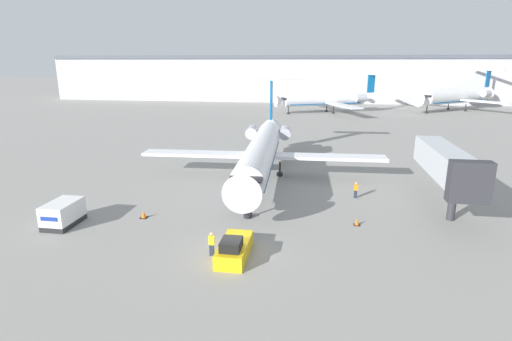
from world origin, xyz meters
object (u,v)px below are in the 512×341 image
at_px(worker_by_wing, 356,190).
at_px(jet_bridge, 447,164).
at_px(worker_near_tug, 212,243).
at_px(traffic_cone_right, 357,222).
at_px(traffic_cone_left, 144,215).
at_px(airplane_parked_far_left, 456,96).
at_px(luggage_cart, 63,214).
at_px(airplane_parked_far_right, 328,100).
at_px(pushback_tug, 234,248).
at_px(airplane_main, 262,150).

bearing_deg(worker_by_wing, jet_bridge, -13.43).
xyz_separation_m(worker_near_tug, traffic_cone_right, (10.99, 7.38, -0.64)).
bearing_deg(traffic_cone_right, traffic_cone_left, -176.16).
height_order(traffic_cone_right, airplane_parked_far_left, airplane_parked_far_left).
height_order(luggage_cart, jet_bridge, jet_bridge).
bearing_deg(worker_by_wing, traffic_cone_right, -93.70).
distance_m(traffic_cone_right, airplane_parked_far_right, 79.49).
bearing_deg(jet_bridge, luggage_cart, -164.48).
bearing_deg(jet_bridge, traffic_cone_left, -166.24).
height_order(luggage_cart, traffic_cone_left, luggage_cart).
height_order(worker_by_wing, traffic_cone_left, worker_by_wing).
height_order(pushback_tug, traffic_cone_right, pushback_tug).
relative_size(airplane_main, jet_bridge, 2.33).
height_order(luggage_cart, airplane_parked_far_left, airplane_parked_far_left).
bearing_deg(worker_near_tug, airplane_parked_far_right, 83.56).
relative_size(pushback_tug, airplane_parked_far_right, 0.16).
bearing_deg(airplane_main, luggage_cart, -130.92).
distance_m(traffic_cone_left, traffic_cone_right, 19.04).
bearing_deg(pushback_tug, traffic_cone_right, 38.24).
height_order(pushback_tug, airplane_parked_far_left, airplane_parked_far_left).
distance_m(airplane_main, airplane_parked_far_right, 66.70).
distance_m(luggage_cart, worker_near_tug, 14.58).
bearing_deg(jet_bridge, airplane_main, 157.04).
bearing_deg(airplane_parked_far_right, worker_near_tug, -96.44).
relative_size(luggage_cart, airplane_parked_far_left, 0.12).
distance_m(worker_by_wing, jet_bridge, 8.89).
distance_m(airplane_parked_far_left, airplane_parked_far_right, 37.90).
bearing_deg(jet_bridge, traffic_cone_right, -147.10).
bearing_deg(traffic_cone_left, worker_near_tug, -37.31).
bearing_deg(worker_by_wing, airplane_parked_far_right, 91.33).
height_order(pushback_tug, traffic_cone_left, pushback_tug).
xyz_separation_m(worker_by_wing, traffic_cone_left, (-19.47, -8.60, -0.58)).
xyz_separation_m(luggage_cart, worker_near_tug, (14.16, -3.50, -0.09)).
height_order(traffic_cone_left, airplane_parked_far_right, airplane_parked_far_right).
bearing_deg(jet_bridge, pushback_tug, -144.20).
relative_size(luggage_cart, jet_bridge, 0.26).
relative_size(pushback_tug, traffic_cone_right, 7.09).
relative_size(luggage_cart, worker_near_tug, 2.01).
height_order(airplane_main, airplane_parked_far_right, airplane_main).
relative_size(traffic_cone_left, traffic_cone_right, 0.99).
height_order(airplane_main, jet_bridge, airplane_main).
bearing_deg(airplane_parked_far_left, pushback_tug, -114.51).
relative_size(airplane_main, traffic_cone_right, 48.43).
xyz_separation_m(traffic_cone_left, jet_bridge, (27.39, 6.71, 4.14)).
bearing_deg(airplane_main, worker_by_wing, -29.28).
bearing_deg(airplane_parked_far_left, worker_near_tug, -115.31).
distance_m(traffic_cone_left, airplane_parked_far_left, 106.33).
bearing_deg(airplane_main, worker_near_tug, -92.10).
distance_m(worker_by_wing, traffic_cone_right, 7.36).
height_order(airplane_main, traffic_cone_left, airplane_main).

